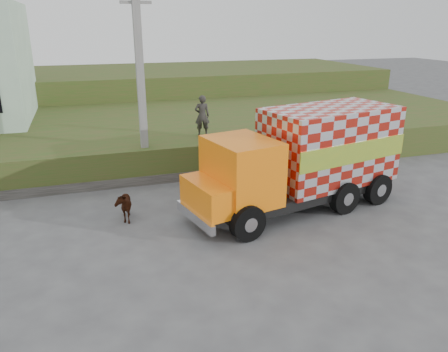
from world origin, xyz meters
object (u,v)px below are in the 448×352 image
object	(u,v)px
cow	(123,205)
utility_pole	(141,85)
cargo_truck	(305,158)
pedestrian	(202,116)

from	to	relation	value
cow	utility_pole	bearing A→B (deg)	71.84
cargo_truck	pedestrian	distance (m)	6.23
utility_pole	pedestrian	distance (m)	3.48
cow	cargo_truck	bearing A→B (deg)	-5.94
utility_pole	cargo_truck	distance (m)	7.24
utility_pole	cargo_truck	bearing A→B (deg)	-42.02
utility_pole	pedestrian	bearing A→B (deg)	22.12
pedestrian	cow	bearing A→B (deg)	58.10
utility_pole	pedestrian	world-z (taller)	utility_pole
utility_pole	cow	bearing A→B (deg)	-109.76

